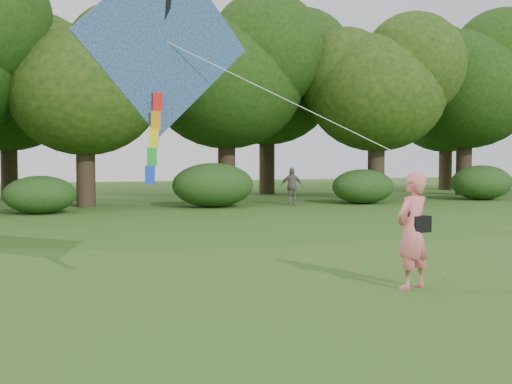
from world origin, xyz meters
name	(u,v)px	position (x,y,z in m)	size (l,w,h in m)	color
ground	(385,299)	(0.00, 0.00, 0.00)	(100.00, 100.00, 0.00)	#265114
man_kite_flyer	(412,231)	(0.79, 0.45, 0.92)	(0.67, 0.44, 1.84)	#EF7075
bystander_right	(291,186)	(6.59, 17.77, 0.84)	(0.98, 0.41, 1.67)	slate
crossbody_bag	(420,223)	(0.90, 0.42, 1.04)	(0.43, 0.20, 0.72)	black
flying_kite	(165,44)	(-3.03, 1.01, 3.69)	(5.41, 0.94, 3.39)	#24649E
tree_line	(156,85)	(1.67, 22.88, 5.60)	(54.70, 15.30, 9.48)	#3A2D1E
shrub_band	(126,189)	(-0.72, 17.60, 0.86)	(39.15, 3.22, 1.88)	#264919
fallen_leaves	(348,258)	(1.38, 3.51, 0.01)	(11.45, 14.07, 0.01)	olive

